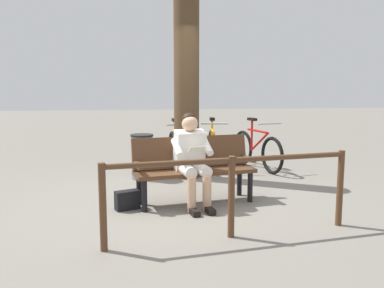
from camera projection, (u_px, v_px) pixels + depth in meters
ground_plane at (176, 202)px, 5.55m from camera, size 40.00×40.00×0.00m
bench at (193, 164)px, 5.53m from camera, size 1.66×0.75×0.87m
person_reading at (192, 155)px, 5.33m from camera, size 0.54×0.81×1.20m
handbag at (127, 200)px, 5.23m from camera, size 0.33×0.24×0.24m
tree_trunk at (186, 79)px, 6.83m from camera, size 0.42×0.42×3.30m
litter_bin at (142, 157)px, 6.89m from camera, size 0.38×0.38×0.74m
bicycle_silver at (257, 150)px, 7.70m from camera, size 0.58×1.64×0.94m
bicycle_purple at (213, 149)px, 7.74m from camera, size 0.48×1.68×0.94m
bicycle_blue at (177, 151)px, 7.55m from camera, size 0.48×1.68×0.94m
railing_fence at (232, 183)px, 4.22m from camera, size 2.63×0.43×0.85m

